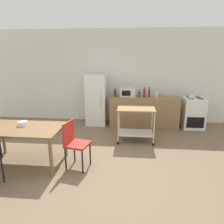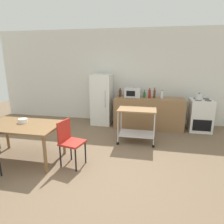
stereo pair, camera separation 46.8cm
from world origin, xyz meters
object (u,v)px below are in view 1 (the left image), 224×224
at_px(chair_red, 74,141).
at_px(bottle_hot_sauce, 144,93).
at_px(bottle_soy_sauce, 156,94).
at_px(stove_oven, 193,113).
at_px(fruit_bowl, 23,124).
at_px(bottle_olive_oil, 115,93).
at_px(kettle, 192,95).
at_px(kitchen_cart, 136,119).
at_px(bottle_vinegar, 139,94).
at_px(bottle_sparkling_water, 149,93).
at_px(dining_table, 22,132).
at_px(microwave, 128,92).
at_px(refrigerator, 96,100).

relative_size(chair_red, bottle_hot_sauce, 3.07).
bearing_deg(bottle_soy_sauce, stove_oven, 0.12).
bearing_deg(bottle_soy_sauce, fruit_bowl, -139.40).
relative_size(bottle_olive_oil, kettle, 1.01).
bearing_deg(kitchen_cart, fruit_bowl, -151.07).
xyz_separation_m(bottle_vinegar, bottle_sparkling_water, (0.29, -0.02, 0.03)).
relative_size(kitchen_cart, bottle_olive_oil, 3.76).
relative_size(bottle_vinegar, bottle_sparkling_water, 0.76).
bearing_deg(kettle, bottle_soy_sauce, 174.38).
relative_size(dining_table, microwave, 3.26).
bearing_deg(bottle_hot_sauce, microwave, 171.66).
distance_m(bottle_olive_oil, fruit_bowl, 2.94).
distance_m(stove_oven, bottle_vinegar, 1.68).
bearing_deg(fruit_bowl, bottle_soy_sauce, 40.60).
height_order(kitchen_cart, bottle_hot_sauce, bottle_hot_sauce).
height_order(dining_table, fruit_bowl, fruit_bowl).
xyz_separation_m(microwave, kettle, (1.83, -0.15, -0.03)).
bearing_deg(stove_oven, microwave, 178.63).
bearing_deg(bottle_sparkling_water, chair_red, -121.42).
bearing_deg(kitchen_cart, kettle, 34.65).
height_order(bottle_olive_oil, kettle, bottle_olive_oil).
distance_m(microwave, bottle_soy_sauce, 0.85).
xyz_separation_m(chair_red, microwave, (0.93, 2.60, 0.51)).
xyz_separation_m(dining_table, bottle_hot_sauce, (2.43, 2.50, 0.35)).
relative_size(microwave, bottle_hot_sauce, 1.59).
bearing_deg(microwave, refrigerator, 177.91).
height_order(refrigerator, kettle, refrigerator).
relative_size(chair_red, kettle, 3.71).
relative_size(bottle_vinegar, bottle_hot_sauce, 0.78).
relative_size(chair_red, bottle_olive_oil, 3.68).
xyz_separation_m(refrigerator, bottle_olive_oil, (0.58, -0.03, 0.23)).
bearing_deg(kitchen_cart, bottle_olive_oil, 116.17).
height_order(kitchen_cart, bottle_sparkling_water, bottle_sparkling_water).
xyz_separation_m(dining_table, bottle_vinegar, (2.28, 2.55, 0.32)).
relative_size(chair_red, kitchen_cart, 0.98).
bearing_deg(kettle, fruit_bowl, -148.59).
height_order(refrigerator, bottle_sparkling_water, refrigerator).
bearing_deg(bottle_sparkling_water, stove_oven, -0.46).
relative_size(chair_red, bottle_soy_sauce, 3.67).
bearing_deg(kitchen_cart, bottle_soy_sauce, 62.94).
distance_m(stove_oven, bottle_soy_sauce, 1.23).
bearing_deg(chair_red, stove_oven, -36.21).
bearing_deg(dining_table, kitchen_cart, 31.47).
bearing_deg(bottle_olive_oil, refrigerator, 176.80).
xyz_separation_m(bottle_olive_oil, bottle_soy_sauce, (1.22, -0.05, -0.01)).
height_order(refrigerator, microwave, refrigerator).
height_order(microwave, kettle, microwave).
bearing_deg(dining_table, fruit_bowl, 108.71).
relative_size(bottle_soy_sauce, kettle, 1.01).
bearing_deg(fruit_bowl, refrigerator, 67.88).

